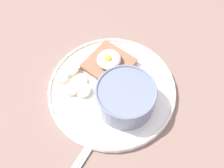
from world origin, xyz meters
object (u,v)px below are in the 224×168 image
at_px(oatmeal_bowl, 125,97).
at_px(banana_slice_front, 80,81).
at_px(poached_egg, 109,60).
at_px(banana_slice_back, 62,78).
at_px(toast_slice, 109,64).
at_px(banana_slice_right, 72,70).
at_px(banana_slice_left, 72,89).
at_px(banana_slice_inner, 84,91).

distance_m(oatmeal_bowl, banana_slice_front, 0.12).
relative_size(poached_egg, banana_slice_back, 1.87).
distance_m(toast_slice, banana_slice_right, 0.09).
xyz_separation_m(banana_slice_left, banana_slice_back, (-0.01, -0.04, -0.00)).
xyz_separation_m(poached_egg, banana_slice_inner, (0.09, 0.00, -0.02)).
distance_m(poached_egg, banana_slice_right, 0.09).
xyz_separation_m(toast_slice, poached_egg, (0.00, 0.00, 0.02)).
bearing_deg(banana_slice_right, toast_slice, 141.21).
xyz_separation_m(banana_slice_left, banana_slice_inner, (-0.02, 0.02, 0.00)).
bearing_deg(banana_slice_inner, banana_slice_left, -56.20).
relative_size(oatmeal_bowl, toast_slice, 1.21).
relative_size(banana_slice_left, banana_slice_back, 1.02).
bearing_deg(poached_egg, toast_slice, -151.78).
height_order(banana_slice_left, banana_slice_inner, banana_slice_inner).
xyz_separation_m(toast_slice, banana_slice_front, (0.08, -0.02, -0.00)).
bearing_deg(banana_slice_back, banana_slice_front, 120.51).
relative_size(banana_slice_front, banana_slice_left, 1.14).
relative_size(toast_slice, banana_slice_front, 2.14).
distance_m(oatmeal_bowl, poached_egg, 0.11).
distance_m(banana_slice_left, banana_slice_inner, 0.03).
distance_m(banana_slice_front, banana_slice_inner, 0.03).
height_order(toast_slice, banana_slice_left, toast_slice).
relative_size(oatmeal_bowl, banana_slice_right, 2.67).
xyz_separation_m(toast_slice, banana_slice_right, (0.07, -0.06, -0.00)).
height_order(poached_egg, banana_slice_right, poached_egg).
xyz_separation_m(banana_slice_back, banana_slice_inner, (-0.01, 0.06, 0.00)).
bearing_deg(oatmeal_bowl, banana_slice_right, -84.33).
relative_size(toast_slice, banana_slice_back, 2.48).
bearing_deg(oatmeal_bowl, banana_slice_back, -73.74).
distance_m(toast_slice, banana_slice_inner, 0.09).
xyz_separation_m(poached_egg, banana_slice_right, (0.07, -0.06, -0.02)).
xyz_separation_m(oatmeal_bowl, banana_slice_front, (0.02, -0.12, -0.03)).
relative_size(banana_slice_left, banana_slice_inner, 0.90).
xyz_separation_m(oatmeal_bowl, banana_slice_back, (0.05, -0.15, -0.03)).
height_order(banana_slice_front, banana_slice_back, banana_slice_back).
bearing_deg(poached_egg, oatmeal_bowl, 60.19).
bearing_deg(banana_slice_left, banana_slice_right, -136.34).
relative_size(toast_slice, poached_egg, 1.32).
bearing_deg(banana_slice_front, oatmeal_bowl, 101.18).
bearing_deg(banana_slice_inner, toast_slice, -177.83).
xyz_separation_m(banana_slice_back, banana_slice_right, (-0.03, 0.00, 0.00)).
xyz_separation_m(banana_slice_right, banana_slice_inner, (0.02, 0.06, -0.00)).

